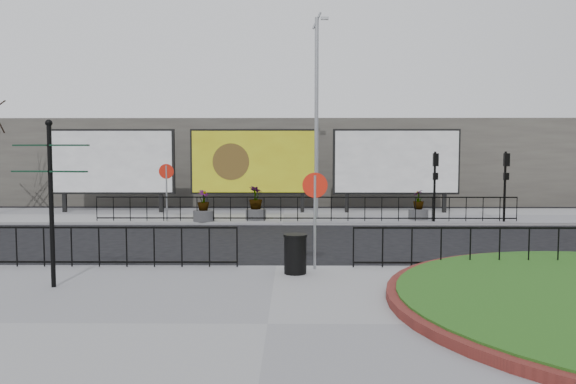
{
  "coord_description": "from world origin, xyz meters",
  "views": [
    {
      "loc": [
        0.45,
        -14.59,
        3.13
      ],
      "look_at": [
        0.29,
        2.36,
        1.9
      ],
      "focal_mm": 35.0,
      "sensor_mm": 36.0,
      "label": 1
    }
  ],
  "objects_px": {
    "planter_a": "(203,210)",
    "planter_c": "(418,209)",
    "litter_bin": "(295,254)",
    "fingerpost_sign": "(51,187)",
    "planter_b": "(256,206)",
    "billboard_mid": "(254,162)",
    "lamp_post": "(317,114)"
  },
  "relations": [
    {
      "from": "planter_a",
      "to": "planter_c",
      "type": "height_order",
      "value": "planter_a"
    },
    {
      "from": "litter_bin",
      "to": "planter_a",
      "type": "bearing_deg",
      "value": 110.76
    },
    {
      "from": "planter_a",
      "to": "fingerpost_sign",
      "type": "bearing_deg",
      "value": -97.03
    },
    {
      "from": "litter_bin",
      "to": "planter_a",
      "type": "relative_size",
      "value": 0.72
    },
    {
      "from": "fingerpost_sign",
      "to": "planter_c",
      "type": "xyz_separation_m",
      "value": [
        10.87,
        12.54,
        -1.76
      ]
    },
    {
      "from": "litter_bin",
      "to": "planter_b",
      "type": "xyz_separation_m",
      "value": [
        -1.7,
        10.91,
        0.1
      ]
    },
    {
      "from": "billboard_mid",
      "to": "planter_b",
      "type": "distance_m",
      "value": 3.57
    },
    {
      "from": "planter_a",
      "to": "planter_c",
      "type": "distance_m",
      "value": 9.45
    },
    {
      "from": "litter_bin",
      "to": "planter_a",
      "type": "height_order",
      "value": "planter_a"
    },
    {
      "from": "billboard_mid",
      "to": "planter_a",
      "type": "bearing_deg",
      "value": -118.29
    },
    {
      "from": "lamp_post",
      "to": "planter_c",
      "type": "relative_size",
      "value": 7.02
    },
    {
      "from": "planter_a",
      "to": "planter_b",
      "type": "bearing_deg",
      "value": 14.13
    },
    {
      "from": "litter_bin",
      "to": "planter_a",
      "type": "xyz_separation_m",
      "value": [
        -3.92,
        10.35,
        -0.01
      ]
    },
    {
      "from": "planter_b",
      "to": "planter_c",
      "type": "bearing_deg",
      "value": 1.67
    },
    {
      "from": "planter_b",
      "to": "litter_bin",
      "type": "bearing_deg",
      "value": -81.14
    },
    {
      "from": "lamp_post",
      "to": "planter_c",
      "type": "distance_m",
      "value": 6.23
    },
    {
      "from": "litter_bin",
      "to": "planter_b",
      "type": "bearing_deg",
      "value": 98.86
    },
    {
      "from": "lamp_post",
      "to": "planter_a",
      "type": "height_order",
      "value": "lamp_post"
    },
    {
      "from": "billboard_mid",
      "to": "litter_bin",
      "type": "distance_m",
      "value": 14.2
    },
    {
      "from": "litter_bin",
      "to": "planter_a",
      "type": "distance_m",
      "value": 11.07
    },
    {
      "from": "planter_b",
      "to": "planter_a",
      "type": "bearing_deg",
      "value": -165.87
    },
    {
      "from": "billboard_mid",
      "to": "planter_b",
      "type": "bearing_deg",
      "value": -84.31
    },
    {
      "from": "fingerpost_sign",
      "to": "planter_b",
      "type": "relative_size",
      "value": 2.47
    },
    {
      "from": "planter_b",
      "to": "fingerpost_sign",
      "type": "bearing_deg",
      "value": -106.59
    },
    {
      "from": "fingerpost_sign",
      "to": "planter_a",
      "type": "height_order",
      "value": "fingerpost_sign"
    },
    {
      "from": "billboard_mid",
      "to": "planter_b",
      "type": "height_order",
      "value": "billboard_mid"
    },
    {
      "from": "planter_b",
      "to": "planter_c",
      "type": "relative_size",
      "value": 1.14
    },
    {
      "from": "lamp_post",
      "to": "billboard_mid",
      "type": "bearing_deg",
      "value": 146.75
    },
    {
      "from": "fingerpost_sign",
      "to": "planter_a",
      "type": "relative_size",
      "value": 2.74
    },
    {
      "from": "lamp_post",
      "to": "litter_bin",
      "type": "bearing_deg",
      "value": -94.82
    },
    {
      "from": "litter_bin",
      "to": "planter_b",
      "type": "height_order",
      "value": "planter_b"
    },
    {
      "from": "planter_a",
      "to": "litter_bin",
      "type": "bearing_deg",
      "value": -69.24
    }
  ]
}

